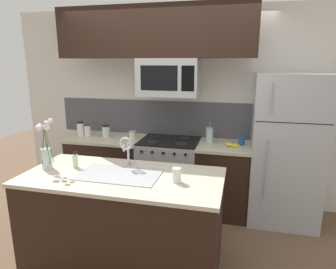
{
  "coord_description": "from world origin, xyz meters",
  "views": [
    {
      "loc": [
        0.88,
        -2.74,
        1.93
      ],
      "look_at": [
        0.14,
        0.27,
        1.16
      ],
      "focal_mm": 32.0,
      "sensor_mm": 36.0,
      "label": 1
    }
  ],
  "objects": [
    {
      "name": "french_press",
      "position": [
        0.51,
        0.96,
        1.01
      ],
      "size": [
        0.09,
        0.09,
        0.27
      ],
      "color": "silver",
      "rests_on": "back_counter_right"
    },
    {
      "name": "stove_range",
      "position": [
        0.0,
        0.9,
        0.46
      ],
      "size": [
        0.76,
        0.64,
        0.93
      ],
      "color": "#A8AAAF",
      "rests_on": "ground"
    },
    {
      "name": "kitchen_sink",
      "position": [
        -0.18,
        -0.35,
        0.84
      ],
      "size": [
        0.76,
        0.44,
        0.16
      ],
      "color": "#ADAFB5",
      "rests_on": "island_counter"
    },
    {
      "name": "island_counter",
      "position": [
        -0.14,
        -0.35,
        0.46
      ],
      "size": [
        1.83,
        0.87,
        0.91
      ],
      "color": "black",
      "rests_on": "ground"
    },
    {
      "name": "sink_faucet",
      "position": [
        -0.18,
        -0.13,
        1.11
      ],
      "size": [
        0.14,
        0.14,
        0.31
      ],
      "color": "#B7BABF",
      "rests_on": "island_counter"
    },
    {
      "name": "storage_jar_tall",
      "position": [
        -1.27,
        0.9,
        1.01
      ],
      "size": [
        0.09,
        0.09,
        0.2
      ],
      "color": "silver",
      "rests_on": "back_counter_left"
    },
    {
      "name": "back_counter_left",
      "position": [
        -0.88,
        0.9,
        0.46
      ],
      "size": [
        1.02,
        0.65,
        0.91
      ],
      "color": "black",
      "rests_on": "ground"
    },
    {
      "name": "storage_jar_squat",
      "position": [
        -0.51,
        0.92,
        0.96
      ],
      "size": [
        0.1,
        0.1,
        0.1
      ],
      "color": "silver",
      "rests_on": "back_counter_left"
    },
    {
      "name": "back_counter_right",
      "position": [
        0.7,
        0.9,
        0.46
      ],
      "size": [
        0.67,
        0.65,
        0.91
      ],
      "color": "black",
      "rests_on": "ground"
    },
    {
      "name": "banana_bunch",
      "position": [
        0.8,
        0.84,
        0.93
      ],
      "size": [
        0.19,
        0.13,
        0.08
      ],
      "color": "yellow",
      "rests_on": "back_counter_right"
    },
    {
      "name": "microwave",
      "position": [
        0.0,
        0.88,
        1.73
      ],
      "size": [
        0.74,
        0.4,
        0.45
      ],
      "color": "#A8AAAF"
    },
    {
      "name": "refrigerator",
      "position": [
        1.42,
        0.92,
        0.9
      ],
      "size": [
        0.8,
        0.74,
        1.79
      ],
      "color": "#A8AAAF",
      "rests_on": "ground"
    },
    {
      "name": "drinking_glass",
      "position": [
        0.38,
        -0.39,
        0.97
      ],
      "size": [
        0.08,
        0.08,
        0.13
      ],
      "color": "silver",
      "rests_on": "island_counter"
    },
    {
      "name": "rear_partition",
      "position": [
        0.3,
        1.28,
        1.3
      ],
      "size": [
        5.2,
        0.1,
        2.6
      ],
      "primitive_type": "cube",
      "color": "silver",
      "rests_on": "ground"
    },
    {
      "name": "dish_soap_bottle",
      "position": [
        -0.66,
        -0.27,
        0.98
      ],
      "size": [
        0.06,
        0.05,
        0.16
      ],
      "color": "beige",
      "rests_on": "island_counter"
    },
    {
      "name": "coffee_tin",
      "position": [
        0.91,
        0.95,
        0.97
      ],
      "size": [
        0.08,
        0.08,
        0.11
      ],
      "primitive_type": "cylinder",
      "color": "#1E5184",
      "rests_on": "back_counter_right"
    },
    {
      "name": "storage_jar_medium",
      "position": [
        -1.17,
        0.91,
        0.99
      ],
      "size": [
        0.09,
        0.09,
        0.16
      ],
      "color": "silver",
      "rests_on": "back_counter_left"
    },
    {
      "name": "storage_jar_short",
      "position": [
        -0.9,
        0.92,
        0.99
      ],
      "size": [
        0.11,
        0.11,
        0.16
      ],
      "color": "silver",
      "rests_on": "back_counter_left"
    },
    {
      "name": "ground_plane",
      "position": [
        0.0,
        0.0,
        0.0
      ],
      "size": [
        10.0,
        10.0,
        0.0
      ],
      "primitive_type": "plane",
      "color": "brown"
    },
    {
      "name": "upper_cabinet_band",
      "position": [
        -0.17,
        0.85,
        2.25
      ],
      "size": [
        2.4,
        0.34,
        0.6
      ],
      "primitive_type": "cube",
      "color": "black"
    },
    {
      "name": "splash_band",
      "position": [
        0.0,
        1.22,
        1.15
      ],
      "size": [
        3.39,
        0.01,
        0.48
      ],
      "primitive_type": "cube",
      "color": "#4C4C51",
      "rests_on": "rear_partition"
    },
    {
      "name": "flower_vase",
      "position": [
        -0.91,
        -0.36,
        1.08
      ],
      "size": [
        0.2,
        0.15,
        0.5
      ],
      "color": "silver",
      "rests_on": "island_counter"
    }
  ]
}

